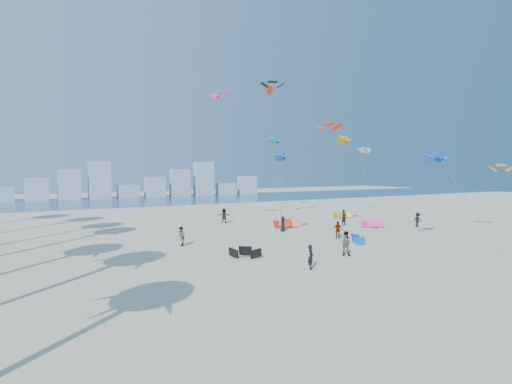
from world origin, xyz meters
TOP-DOWN VIEW (x-y plane):
  - ground at (0.00, 0.00)m, footprint 220.00×220.00m
  - ocean at (0.00, 72.00)m, footprint 220.00×220.00m
  - kitesurfer_near at (1.02, 5.50)m, footprint 0.66×0.70m
  - kitesurfer_mid at (5.97, 7.71)m, footprint 1.10×1.14m
  - kitesurfers_far at (10.46, 21.16)m, footprint 28.12×16.89m
  - grounded_kites at (12.69, 19.57)m, footprint 25.90×17.25m
  - flying_kites at (14.85, 23.49)m, footprint 27.03×35.43m
  - distant_skyline at (-1.19, 82.00)m, footprint 85.00×3.00m

SIDE VIEW (x-z plane):
  - ground at x=0.00m, z-range 0.00..0.00m
  - ocean at x=0.00m, z-range 0.01..0.01m
  - grounded_kites at x=12.69m, z-range -0.04..0.89m
  - kitesurfer_near at x=1.02m, z-range 0.00..1.60m
  - kitesurfers_far at x=10.46m, z-range -0.08..1.77m
  - kitesurfer_mid at x=5.97m, z-range 0.00..1.86m
  - distant_skyline at x=-1.19m, z-range -1.11..7.29m
  - flying_kites at x=14.85m, z-range 2.89..21.51m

